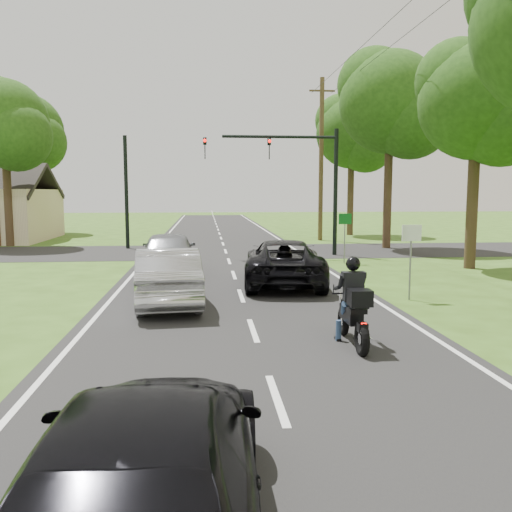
# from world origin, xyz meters

# --- Properties ---
(ground) EXTENTS (140.00, 140.00, 0.00)m
(ground) POSITION_xyz_m (0.00, 0.00, 0.00)
(ground) COLOR #314E16
(ground) RESTS_ON ground
(road) EXTENTS (8.00, 100.00, 0.01)m
(road) POSITION_xyz_m (0.00, 10.00, 0.01)
(road) COLOR black
(road) RESTS_ON ground
(cross_road) EXTENTS (60.00, 7.00, 0.01)m
(cross_road) POSITION_xyz_m (0.00, 16.00, 0.01)
(cross_road) COLOR black
(cross_road) RESTS_ON ground
(motorcycle_rider) EXTENTS (0.59, 2.09, 1.80)m
(motorcycle_rider) POSITION_xyz_m (1.87, -1.34, 0.71)
(motorcycle_rider) COLOR black
(motorcycle_rider) RESTS_ON ground
(dark_suv) EXTENTS (3.00, 5.56, 1.48)m
(dark_suv) POSITION_xyz_m (1.54, 5.87, 0.75)
(dark_suv) COLOR black
(dark_suv) RESTS_ON road
(silver_sedan) EXTENTS (2.04, 4.77, 1.53)m
(silver_sedan) POSITION_xyz_m (-2.05, 2.99, 0.78)
(silver_sedan) COLOR #B6B7BB
(silver_sedan) RESTS_ON road
(silver_suv) EXTENTS (2.09, 4.88, 1.64)m
(silver_suv) POSITION_xyz_m (-2.35, 8.22, 0.83)
(silver_suv) COLOR gray
(silver_suv) RESTS_ON road
(dark_car_behind) EXTENTS (2.16, 4.98, 1.43)m
(dark_car_behind) POSITION_xyz_m (-1.53, -7.25, 0.73)
(dark_car_behind) COLOR black
(dark_car_behind) RESTS_ON road
(traffic_signal) EXTENTS (6.38, 0.44, 6.00)m
(traffic_signal) POSITION_xyz_m (3.34, 14.00, 4.14)
(traffic_signal) COLOR black
(traffic_signal) RESTS_ON ground
(signal_pole_far) EXTENTS (0.20, 0.20, 6.00)m
(signal_pole_far) POSITION_xyz_m (-5.20, 18.00, 3.00)
(signal_pole_far) COLOR black
(signal_pole_far) RESTS_ON ground
(utility_pole_far) EXTENTS (1.60, 0.28, 10.00)m
(utility_pole_far) POSITION_xyz_m (6.20, 22.00, 5.08)
(utility_pole_far) COLOR brown
(utility_pole_far) RESTS_ON ground
(sign_white) EXTENTS (0.55, 0.07, 2.12)m
(sign_white) POSITION_xyz_m (4.70, 2.98, 1.60)
(sign_white) COLOR slate
(sign_white) RESTS_ON ground
(sign_green) EXTENTS (0.55, 0.07, 2.12)m
(sign_green) POSITION_xyz_m (4.90, 10.98, 1.60)
(sign_green) COLOR slate
(sign_green) RESTS_ON ground
(tree_row_c) EXTENTS (4.80, 4.65, 8.76)m
(tree_row_c) POSITION_xyz_m (9.75, 8.80, 6.23)
(tree_row_c) COLOR #332316
(tree_row_c) RESTS_ON ground
(tree_row_d) EXTENTS (5.76, 5.58, 10.45)m
(tree_row_d) POSITION_xyz_m (9.10, 16.76, 7.43)
(tree_row_d) COLOR #332316
(tree_row_d) RESTS_ON ground
(tree_row_e) EXTENTS (5.28, 5.12, 9.61)m
(tree_row_e) POSITION_xyz_m (9.48, 25.78, 6.83)
(tree_row_e) COLOR #332316
(tree_row_e) RESTS_ON ground
(tree_left_near) EXTENTS (5.12, 4.96, 9.22)m
(tree_left_near) POSITION_xyz_m (-11.73, 19.78, 6.53)
(tree_left_near) COLOR #332316
(tree_left_near) RESTS_ON ground
(tree_left_far) EXTENTS (5.76, 5.58, 10.14)m
(tree_left_far) POSITION_xyz_m (-13.70, 29.76, 7.13)
(tree_left_far) COLOR #332316
(tree_left_far) RESTS_ON ground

